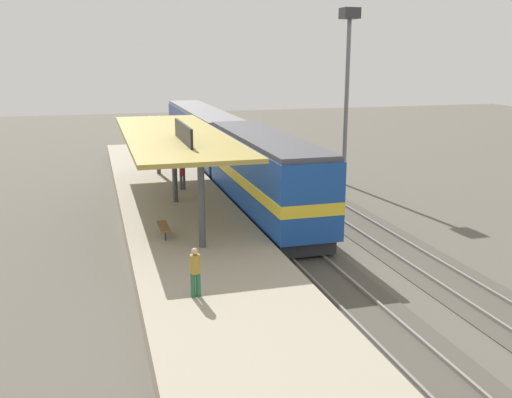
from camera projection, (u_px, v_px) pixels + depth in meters
The scene contains 11 objects.
ground_plane at pixel (289, 209), 33.64m from camera, with size 120.00×120.00×0.00m, color #5B564C.
track_near at pixel (256, 211), 33.11m from camera, with size 3.20×110.00×0.16m.
track_far at pixel (330, 205), 34.32m from camera, with size 3.20×110.00×0.16m.
platform at pixel (176, 209), 31.79m from camera, with size 6.00×44.00×0.90m, color #A89E89.
station_canopy at pixel (174, 136), 30.71m from camera, with size 5.20×18.00×4.70m.
platform_bench at pixel (163, 227), 25.51m from camera, with size 0.44×1.70×0.50m.
locomotive at pixel (264, 176), 30.96m from camera, with size 2.93×14.43×4.44m.
passenger_carriage_single at pixel (203, 134), 47.78m from camera, with size 2.90×20.00×4.24m.
light_mast at pixel (348, 60), 38.00m from camera, with size 1.10×1.10×11.70m.
person_waiting at pixel (195, 270), 18.99m from camera, with size 0.34×0.34×1.71m.
person_walking at pixel (182, 174), 34.31m from camera, with size 0.34×0.34×1.71m.
Camera 1 is at (-8.70, -30.74, 8.75)m, focal length 40.42 mm.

